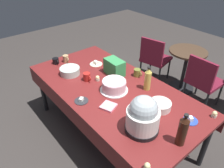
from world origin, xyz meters
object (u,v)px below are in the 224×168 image
Objects in this scene: dessert_plate_cream at (96,64)px; soda_bottle_ginger_ale at (148,79)px; coffee_mug_black at (56,61)px; maroon_chair_right at (203,79)px; ceramic_snack_bowl at (160,105)px; maroon_chair_left at (154,57)px; soda_carton at (114,67)px; cupcake_lemon at (147,167)px; coffee_mug_red at (87,77)px; potluck_table at (112,92)px; coffee_mug_tan at (66,59)px; dessert_plate_cobalt at (190,120)px; cupcake_rose at (214,114)px; frosted_layer_cake at (114,86)px; dessert_plate_charcoal at (81,100)px; coffee_mug_olive at (137,73)px; cupcake_berry at (98,78)px; soda_bottle_cola at (183,130)px; glass_salad_bowl at (70,71)px; slow_cooker at (143,116)px; dessert_plate_teal at (114,63)px; round_cafe_table at (186,63)px.

soda_bottle_ginger_ale is at bearing 6.82° from dessert_plate_cream.
coffee_mug_black is 0.15× the size of maroon_chair_right.
ceramic_snack_bowl is 0.26× the size of maroon_chair_left.
cupcake_lemon is at bearing -27.38° from soda_carton.
potluck_table is at bearing 22.99° from coffee_mug_red.
coffee_mug_tan is 0.14× the size of maroon_chair_right.
coffee_mug_black is (-0.04, -0.14, -0.01)m from coffee_mug_tan.
cupcake_rose is at bearing 63.36° from dessert_plate_cobalt.
frosted_layer_cake is 0.40m from dessert_plate_charcoal.
coffee_mug_olive is at bearing 43.91° from soda_carton.
soda_carton is 0.31× the size of maroon_chair_right.
ceramic_snack_bowl is 3.27× the size of cupcake_lemon.
cupcake_berry is 1.00× the size of cupcake_lemon.
coffee_mug_tan is at bearing 175.84° from coffee_mug_red.
soda_carton is at bearing 31.32° from coffee_mug_black.
coffee_mug_black is at bearing -166.56° from potluck_table.
soda_bottle_cola is (1.22, -0.04, 0.12)m from cupcake_berry.
cupcake_lemon is at bearing -82.68° from dessert_plate_cobalt.
cupcake_rose is 0.55× the size of coffee_mug_black.
dessert_plate_cream is 0.20× the size of maroon_chair_right.
potluck_table is 0.63m from glass_salad_bowl.
potluck_table is 1.47m from maroon_chair_right.
cupcake_berry is 0.21× the size of soda_bottle_cola.
glass_salad_bowl is 1.54m from dessert_plate_cobalt.
potluck_table is at bearing -90.08° from coffee_mug_olive.
dessert_plate_charcoal is at bearing -102.77° from maroon_chair_right.
slow_cooker is 0.65m from soda_bottle_ginger_ale.
glass_salad_bowl is at bearing -162.56° from coffee_mug_red.
frosted_layer_cake is at bearing -39.91° from dessert_plate_teal.
soda_bottle_ginger_ale is 0.31m from coffee_mug_olive.
soda_bottle_ginger_ale is 1.18m from maroon_chair_right.
soda_bottle_cola is at bearing 23.51° from slow_cooker.
soda_bottle_cola is (0.31, 0.14, -0.02)m from slow_cooker.
cupcake_rose is at bearing 36.14° from ceramic_snack_bowl.
slow_cooker is at bearing -80.01° from maroon_chair_right.
dessert_plate_cobalt is 2.10× the size of cupcake_lemon.
coffee_mug_black is 0.47× the size of soda_carton.
soda_bottle_cola reaches higher than soda_carton.
coffee_mug_olive is 0.18× the size of round_cafe_table.
coffee_mug_red is at bearing -132.34° from cupcake_berry.
cupcake_lemon is at bearing -57.56° from ceramic_snack_bowl.
maroon_chair_left is at bearing 106.05° from dessert_plate_charcoal.
coffee_mug_olive is (0.23, 0.45, 0.02)m from cupcake_berry.
cupcake_rose is 1.61m from round_cafe_table.
coffee_mug_tan is 0.17× the size of round_cafe_table.
coffee_mug_black is at bearing -145.93° from soda_carton.
cupcake_rose is 1.25m from soda_carton.
potluck_table is 0.91m from coffee_mug_tan.
round_cafe_table is (0.17, 1.41, -0.35)m from soda_carton.
soda_bottle_ginger_ale reaches higher than maroon_chair_left.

